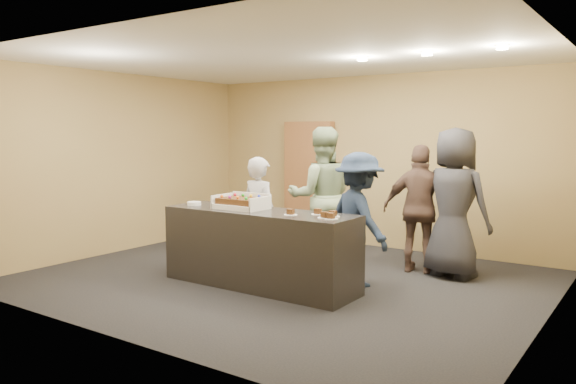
{
  "coord_description": "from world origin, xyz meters",
  "views": [
    {
      "loc": [
        3.91,
        -5.58,
        1.8
      ],
      "look_at": [
        0.08,
        0.0,
        1.09
      ],
      "focal_mm": 35.0,
      "sensor_mm": 36.0,
      "label": 1
    }
  ],
  "objects_px": {
    "storage_cabinet": "(309,181)",
    "person_sage_man": "(321,197)",
    "cake_box": "(242,205)",
    "person_brown_extra": "(421,209)",
    "person_dark_suit": "(454,203)",
    "plate_stack": "(194,203)",
    "sheet_cake": "(241,201)",
    "serving_counter": "(260,249)",
    "person_server_grey": "(260,216)",
    "person_navy_man": "(359,219)"
  },
  "relations": [
    {
      "from": "plate_stack",
      "to": "person_dark_suit",
      "type": "bearing_deg",
      "value": 33.51
    },
    {
      "from": "storage_cabinet",
      "to": "cake_box",
      "type": "bearing_deg",
      "value": -73.29
    },
    {
      "from": "storage_cabinet",
      "to": "person_brown_extra",
      "type": "height_order",
      "value": "storage_cabinet"
    },
    {
      "from": "serving_counter",
      "to": "person_brown_extra",
      "type": "distance_m",
      "value": 2.18
    },
    {
      "from": "person_navy_man",
      "to": "person_server_grey",
      "type": "bearing_deg",
      "value": 42.43
    },
    {
      "from": "storage_cabinet",
      "to": "plate_stack",
      "type": "bearing_deg",
      "value": -87.08
    },
    {
      "from": "person_sage_man",
      "to": "person_dark_suit",
      "type": "height_order",
      "value": "person_sage_man"
    },
    {
      "from": "serving_counter",
      "to": "person_server_grey",
      "type": "bearing_deg",
      "value": 127.16
    },
    {
      "from": "storage_cabinet",
      "to": "person_server_grey",
      "type": "relative_size",
      "value": 1.32
    },
    {
      "from": "cake_box",
      "to": "sheet_cake",
      "type": "xyz_separation_m",
      "value": [
        -0.0,
        -0.02,
        0.05
      ]
    },
    {
      "from": "storage_cabinet",
      "to": "person_sage_man",
      "type": "xyz_separation_m",
      "value": [
        1.16,
        -1.51,
        -0.05
      ]
    },
    {
      "from": "cake_box",
      "to": "person_brown_extra",
      "type": "height_order",
      "value": "person_brown_extra"
    },
    {
      "from": "person_brown_extra",
      "to": "sheet_cake",
      "type": "bearing_deg",
      "value": 35.46
    },
    {
      "from": "sheet_cake",
      "to": "storage_cabinet",
      "type": "bearing_deg",
      "value": 106.58
    },
    {
      "from": "storage_cabinet",
      "to": "sheet_cake",
      "type": "bearing_deg",
      "value": -73.42
    },
    {
      "from": "serving_counter",
      "to": "plate_stack",
      "type": "bearing_deg",
      "value": -175.77
    },
    {
      "from": "plate_stack",
      "to": "person_brown_extra",
      "type": "relative_size",
      "value": 0.1
    },
    {
      "from": "cake_box",
      "to": "person_dark_suit",
      "type": "bearing_deg",
      "value": 40.25
    },
    {
      "from": "person_sage_man",
      "to": "person_navy_man",
      "type": "xyz_separation_m",
      "value": [
        0.9,
        -0.63,
        -0.15
      ]
    },
    {
      "from": "cake_box",
      "to": "person_server_grey",
      "type": "height_order",
      "value": "person_server_grey"
    },
    {
      "from": "sheet_cake",
      "to": "person_navy_man",
      "type": "relative_size",
      "value": 0.32
    },
    {
      "from": "person_sage_man",
      "to": "person_navy_man",
      "type": "height_order",
      "value": "person_sage_man"
    },
    {
      "from": "cake_box",
      "to": "serving_counter",
      "type": "bearing_deg",
      "value": -4.59
    },
    {
      "from": "person_navy_man",
      "to": "serving_counter",
      "type": "bearing_deg",
      "value": 68.2
    },
    {
      "from": "plate_stack",
      "to": "cake_box",
      "type": "bearing_deg",
      "value": 7.52
    },
    {
      "from": "serving_counter",
      "to": "cake_box",
      "type": "xyz_separation_m",
      "value": [
        -0.28,
        0.02,
        0.49
      ]
    },
    {
      "from": "person_sage_man",
      "to": "person_dark_suit",
      "type": "relative_size",
      "value": 1.01
    },
    {
      "from": "cake_box",
      "to": "person_brown_extra",
      "type": "relative_size",
      "value": 0.36
    },
    {
      "from": "storage_cabinet",
      "to": "plate_stack",
      "type": "height_order",
      "value": "storage_cabinet"
    },
    {
      "from": "serving_counter",
      "to": "plate_stack",
      "type": "height_order",
      "value": "plate_stack"
    },
    {
      "from": "person_dark_suit",
      "to": "person_sage_man",
      "type": "bearing_deg",
      "value": 24.9
    },
    {
      "from": "sheet_cake",
      "to": "person_sage_man",
      "type": "height_order",
      "value": "person_sage_man"
    },
    {
      "from": "person_navy_man",
      "to": "person_brown_extra",
      "type": "height_order",
      "value": "person_brown_extra"
    },
    {
      "from": "person_brown_extra",
      "to": "person_dark_suit",
      "type": "xyz_separation_m",
      "value": [
        0.43,
        0.01,
        0.11
      ]
    },
    {
      "from": "sheet_cake",
      "to": "person_navy_man",
      "type": "height_order",
      "value": "person_navy_man"
    },
    {
      "from": "cake_box",
      "to": "person_brown_extra",
      "type": "xyz_separation_m",
      "value": [
        1.58,
        1.69,
        -0.12
      ]
    },
    {
      "from": "person_brown_extra",
      "to": "person_dark_suit",
      "type": "distance_m",
      "value": 0.45
    },
    {
      "from": "serving_counter",
      "to": "person_dark_suit",
      "type": "height_order",
      "value": "person_dark_suit"
    },
    {
      "from": "person_brown_extra",
      "to": "serving_counter",
      "type": "bearing_deg",
      "value": 40.88
    },
    {
      "from": "cake_box",
      "to": "plate_stack",
      "type": "height_order",
      "value": "cake_box"
    },
    {
      "from": "storage_cabinet",
      "to": "person_sage_man",
      "type": "height_order",
      "value": "storage_cabinet"
    },
    {
      "from": "person_server_grey",
      "to": "cake_box",
      "type": "bearing_deg",
      "value": 107.85
    },
    {
      "from": "cake_box",
      "to": "storage_cabinet",
      "type": "bearing_deg",
      "value": 106.71
    },
    {
      "from": "person_navy_man",
      "to": "person_dark_suit",
      "type": "distance_m",
      "value": 1.3
    },
    {
      "from": "plate_stack",
      "to": "person_navy_man",
      "type": "xyz_separation_m",
      "value": [
        1.91,
        0.78,
        -0.13
      ]
    },
    {
      "from": "person_server_grey",
      "to": "person_dark_suit",
      "type": "height_order",
      "value": "person_dark_suit"
    },
    {
      "from": "storage_cabinet",
      "to": "plate_stack",
      "type": "xyz_separation_m",
      "value": [
        0.15,
        -2.92,
        -0.07
      ]
    },
    {
      "from": "person_dark_suit",
      "to": "cake_box",
      "type": "bearing_deg",
      "value": 52.41
    },
    {
      "from": "cake_box",
      "to": "person_navy_man",
      "type": "height_order",
      "value": "person_navy_man"
    },
    {
      "from": "person_server_grey",
      "to": "person_dark_suit",
      "type": "distance_m",
      "value": 2.44
    }
  ]
}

